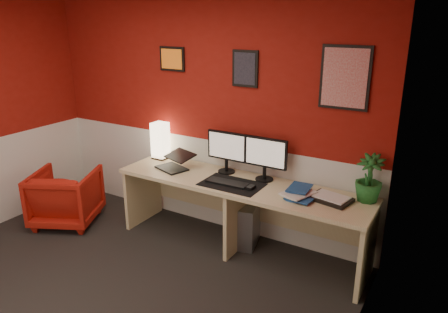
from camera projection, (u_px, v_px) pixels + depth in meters
ground at (91, 301)px, 3.58m from camera, size 4.00×3.50×0.01m
wall_back at (202, 117)px, 4.62m from camera, size 4.00×0.01×2.50m
wall_right at (337, 226)px, 2.22m from camera, size 0.01×3.50×2.50m
wainscot_back at (203, 181)px, 4.85m from camera, size 4.00×0.01×1.00m
desk at (239, 216)px, 4.29m from camera, size 2.60×0.65×0.73m
shoji_lamp at (160, 142)px, 4.83m from camera, size 0.16×0.16×0.40m
laptop at (171, 159)px, 4.51m from camera, size 0.39×0.32×0.22m
monitor_left at (226, 146)px, 4.37m from camera, size 0.45×0.06×0.58m
monitor_right at (265, 152)px, 4.16m from camera, size 0.45×0.06×0.58m
desk_mat at (232, 184)px, 4.13m from camera, size 0.60×0.38×0.01m
keyboard at (227, 183)px, 4.14m from camera, size 0.42×0.15×0.02m
mouse at (251, 187)px, 4.01m from camera, size 0.06×0.10×0.03m
book_bottom at (291, 193)px, 3.89m from camera, size 0.26×0.33×0.03m
book_middle at (289, 190)px, 3.91m from camera, size 0.31×0.36×0.02m
book_top at (289, 186)px, 3.93m from camera, size 0.21×0.27×0.02m
zen_tray at (331, 199)px, 3.77m from camera, size 0.39×0.32×0.03m
potted_plant at (369, 178)px, 3.71m from camera, size 0.26×0.26×0.43m
pc_tower at (248, 223)px, 4.46m from camera, size 0.30×0.48×0.45m
armchair at (66, 197)px, 4.87m from camera, size 0.91×0.92×0.63m
art_left at (172, 59)px, 4.59m from camera, size 0.32×0.02×0.26m
art_center at (245, 69)px, 4.17m from camera, size 0.28×0.02×0.36m
art_right at (345, 78)px, 3.70m from camera, size 0.44×0.02×0.56m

